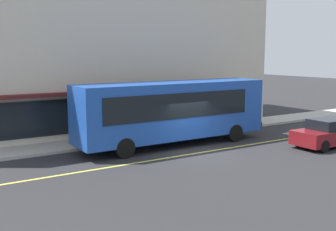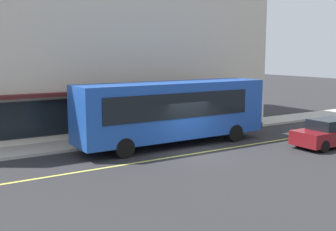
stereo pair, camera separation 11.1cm
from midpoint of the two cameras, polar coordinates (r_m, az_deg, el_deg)
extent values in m
plane|color=#28282B|center=(21.30, 4.18, -5.16)|extent=(120.00, 120.00, 0.00)
cube|color=#B2ADA3|center=(25.27, -2.47, -2.77)|extent=(80.00, 2.41, 0.15)
cube|color=#D8D14C|center=(21.30, 4.18, -5.14)|extent=(36.00, 0.16, 0.01)
cube|color=beige|center=(30.00, -12.41, 9.97)|extent=(25.29, 10.96, 11.73)
cube|color=#4C1919|center=(24.81, -7.57, 3.32)|extent=(17.70, 0.70, 0.20)
cube|color=black|center=(25.16, -7.72, 0.41)|extent=(15.17, 0.08, 2.00)
cube|color=#1E4CAD|center=(22.62, 0.54, 0.84)|extent=(11.01, 2.53, 3.00)
cube|color=black|center=(25.93, 10.70, 2.49)|extent=(0.13, 2.10, 1.80)
cube|color=black|center=(23.49, -1.76, 2.01)|extent=(8.80, 0.09, 1.32)
cube|color=black|center=(21.36, 1.72, 1.35)|extent=(8.80, 0.09, 1.32)
cube|color=#0CF259|center=(25.90, 10.87, 4.46)|extent=(0.09, 1.90, 0.36)
cube|color=#2D2D33|center=(26.22, 10.76, -0.99)|extent=(0.17, 2.40, 0.40)
cylinder|color=black|center=(25.80, 5.73, -1.60)|extent=(1.00, 0.30, 1.00)
cylinder|color=black|center=(24.09, 9.06, -2.40)|extent=(1.00, 0.30, 1.00)
cylinder|color=black|center=(22.22, -8.72, -3.33)|extent=(1.00, 0.30, 1.00)
cylinder|color=black|center=(20.21, -6.13, -4.48)|extent=(1.00, 0.30, 1.00)
cylinder|color=#2D2D33|center=(23.04, -7.75, 0.28)|extent=(0.12, 0.12, 3.20)
cube|color=black|center=(23.08, -8.02, 3.16)|extent=(0.30, 0.30, 0.90)
sphere|color=red|center=(23.21, -8.21, 3.86)|extent=(0.18, 0.18, 0.18)
sphere|color=orange|center=(23.24, -8.19, 3.19)|extent=(0.18, 0.18, 0.18)
sphere|color=green|center=(23.26, -8.18, 2.53)|extent=(0.18, 0.18, 0.18)
cube|color=maroon|center=(24.23, 21.14, -2.59)|extent=(4.31, 1.82, 0.75)
cube|color=black|center=(24.24, 21.43, -1.04)|extent=(2.42, 1.53, 0.55)
cylinder|color=black|center=(22.69, 20.61, -4.01)|extent=(0.64, 0.22, 0.64)
cylinder|color=black|center=(23.68, 17.45, -3.34)|extent=(0.64, 0.22, 0.64)
cylinder|color=black|center=(25.88, 21.53, -2.54)|extent=(0.64, 0.22, 0.64)
camera|label=1|loc=(0.06, -90.14, -0.02)|focal=44.18mm
camera|label=2|loc=(0.06, 89.86, 0.02)|focal=44.18mm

